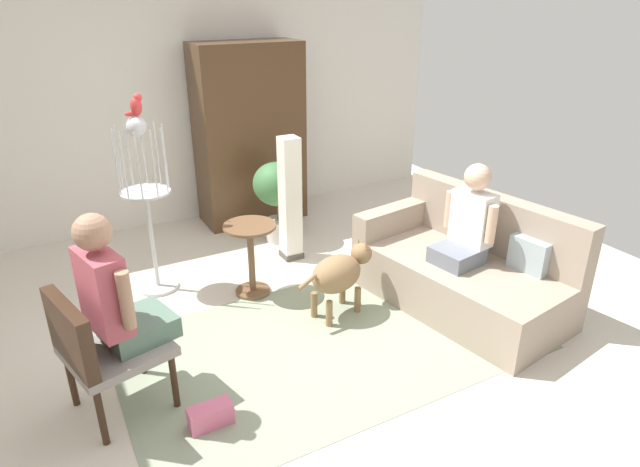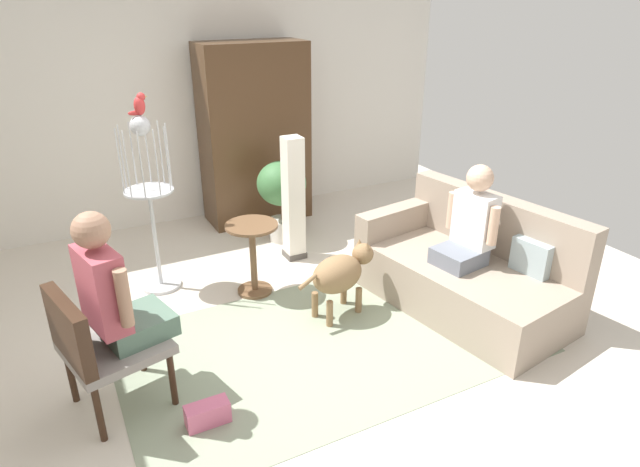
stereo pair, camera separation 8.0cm
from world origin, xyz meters
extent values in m
plane|color=beige|center=(0.00, 0.00, 0.00)|extent=(7.12, 7.12, 0.00)
cube|color=silver|center=(0.00, 3.03, 1.39)|extent=(6.31, 0.12, 2.78)
cube|color=gray|center=(0.03, -0.09, 0.00)|extent=(3.13, 1.86, 0.01)
cube|color=gray|center=(1.30, -0.14, 0.22)|extent=(1.21, 1.90, 0.44)
cube|color=gray|center=(1.68, -0.08, 0.69)|extent=(0.46, 1.78, 0.49)
cube|color=gray|center=(1.18, 0.65, 0.56)|extent=(0.95, 0.33, 0.24)
cube|color=#9EB2B7|center=(1.62, -0.53, 0.58)|extent=(0.15, 0.33, 0.28)
cylinder|color=#382316|center=(-1.32, 0.22, 0.21)|extent=(0.04, 0.04, 0.41)
cylinder|color=#382316|center=(-1.20, -0.23, 0.21)|extent=(0.04, 0.04, 0.41)
cylinder|color=#382316|center=(-1.79, 0.10, 0.21)|extent=(0.04, 0.04, 0.41)
cylinder|color=#382316|center=(-1.67, -0.35, 0.21)|extent=(0.04, 0.04, 0.41)
cube|color=gray|center=(-1.49, -0.06, 0.44)|extent=(0.71, 0.70, 0.06)
cube|color=#382316|center=(-1.74, -0.13, 0.68)|extent=(0.22, 0.57, 0.41)
cube|color=slate|center=(1.22, -0.15, 0.51)|extent=(0.42, 0.40, 0.14)
cube|color=white|center=(1.37, -0.12, 0.81)|extent=(0.23, 0.37, 0.45)
sphere|color=#DDB293|center=(1.37, -0.12, 1.16)|extent=(0.22, 0.22, 0.22)
cylinder|color=#DDB293|center=(1.37, -0.34, 0.83)|extent=(0.08, 0.08, 0.32)
cylinder|color=#DDB293|center=(1.30, 0.08, 0.83)|extent=(0.08, 0.08, 0.32)
cube|color=#52705F|center=(-1.34, -0.02, 0.54)|extent=(0.50, 0.47, 0.14)
cube|color=#B24C59|center=(-1.51, -0.07, 0.87)|extent=(0.27, 0.41, 0.52)
sphere|color=#A57A60|center=(-1.51, -0.07, 1.26)|extent=(0.22, 0.22, 0.22)
cylinder|color=#A57A60|center=(-1.53, 0.16, 0.90)|extent=(0.08, 0.08, 0.36)
cylinder|color=#A57A60|center=(-1.42, -0.28, 0.90)|extent=(0.08, 0.08, 0.36)
cylinder|color=brown|center=(-0.19, 0.92, 0.66)|extent=(0.46, 0.46, 0.02)
cylinder|color=brown|center=(-0.19, 0.92, 0.32)|extent=(0.06, 0.06, 0.65)
cylinder|color=brown|center=(-0.19, 0.92, 0.01)|extent=(0.32, 0.32, 0.03)
ellipsoid|color=olive|center=(0.29, 0.24, 0.39)|extent=(0.53, 0.41, 0.31)
sphere|color=olive|center=(0.57, 0.31, 0.48)|extent=(0.18, 0.18, 0.18)
cone|color=olive|center=(0.56, 0.35, 0.57)|extent=(0.06, 0.06, 0.06)
cone|color=olive|center=(0.58, 0.26, 0.57)|extent=(0.06, 0.06, 0.06)
cylinder|color=olive|center=(-0.02, 0.17, 0.43)|extent=(0.18, 0.08, 0.10)
cylinder|color=olive|center=(0.43, 0.37, 0.12)|extent=(0.06, 0.06, 0.23)
cylinder|color=olive|center=(0.47, 0.19, 0.12)|extent=(0.06, 0.06, 0.23)
cylinder|color=olive|center=(0.11, 0.30, 0.12)|extent=(0.06, 0.06, 0.23)
cylinder|color=olive|center=(0.15, 0.11, 0.12)|extent=(0.06, 0.06, 0.23)
cylinder|color=silver|center=(-0.93, 1.42, 0.01)|extent=(0.36, 0.36, 0.03)
cylinder|color=silver|center=(-0.93, 1.42, 0.47)|extent=(0.04, 0.04, 0.93)
cylinder|color=silver|center=(-0.93, 1.42, 0.94)|extent=(0.42, 0.42, 0.02)
cylinder|color=silver|center=(-0.73, 1.42, 1.23)|extent=(0.01, 0.01, 0.56)
cylinder|color=silver|center=(-0.77, 1.54, 1.23)|extent=(0.01, 0.01, 0.56)
cylinder|color=silver|center=(-0.87, 1.61, 1.23)|extent=(0.01, 0.01, 0.56)
cylinder|color=silver|center=(-0.99, 1.61, 1.23)|extent=(0.01, 0.01, 0.56)
cylinder|color=silver|center=(-1.09, 1.54, 1.23)|extent=(0.01, 0.01, 0.56)
cylinder|color=silver|center=(-1.13, 1.42, 1.23)|extent=(0.01, 0.01, 0.56)
cylinder|color=silver|center=(-1.09, 1.30, 1.23)|extent=(0.01, 0.01, 0.56)
cylinder|color=silver|center=(-0.99, 1.23, 1.23)|extent=(0.01, 0.01, 0.56)
cylinder|color=silver|center=(-0.87, 1.23, 1.23)|extent=(0.01, 0.01, 0.56)
cylinder|color=silver|center=(-0.77, 1.30, 1.23)|extent=(0.01, 0.01, 0.56)
sphere|color=silver|center=(-0.93, 1.42, 1.51)|extent=(0.17, 0.17, 0.17)
ellipsoid|color=red|center=(-0.91, 1.42, 1.67)|extent=(0.09, 0.10, 0.15)
sphere|color=red|center=(-0.89, 1.42, 1.74)|extent=(0.07, 0.07, 0.07)
cone|color=#D8BF4C|center=(-0.86, 1.42, 1.74)|extent=(0.03, 0.02, 0.02)
ellipsoid|color=red|center=(-0.95, 1.42, 1.61)|extent=(0.12, 0.03, 0.04)
cylinder|color=beige|center=(0.50, 1.86, 0.12)|extent=(0.30, 0.30, 0.24)
cylinder|color=brown|center=(0.50, 1.86, 0.34)|extent=(0.03, 0.03, 0.20)
ellipsoid|color=#3F7440|center=(0.50, 1.86, 0.65)|extent=(0.53, 0.53, 0.47)
cube|color=#4C4742|center=(0.44, 1.42, 0.03)|extent=(0.20, 0.20, 0.06)
cube|color=white|center=(0.44, 1.42, 0.66)|extent=(0.18, 0.18, 1.20)
cube|color=#4C331E|center=(0.51, 2.62, 1.02)|extent=(1.18, 0.56, 2.03)
cube|color=#D8668C|center=(-1.06, -0.51, 0.08)|extent=(0.28, 0.12, 0.15)
camera|label=1|loc=(-1.73, -3.19, 2.52)|focal=30.73mm
camera|label=2|loc=(-1.66, -3.23, 2.52)|focal=30.73mm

